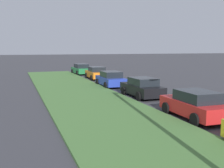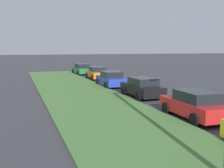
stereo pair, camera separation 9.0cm
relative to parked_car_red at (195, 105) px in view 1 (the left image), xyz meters
name	(u,v)px [view 1 (the left image)]	position (x,y,z in m)	size (l,w,h in m)	color
grass_median	(120,123)	(0.15, 4.15, -0.66)	(60.00, 6.00, 0.12)	#477238
parked_car_red	(195,105)	(0.00, 0.00, 0.00)	(4.32, 2.06, 1.47)	red
parked_car_black	(142,88)	(6.65, -0.10, 0.00)	(4.33, 2.08, 1.47)	black
parked_car_blue	(111,79)	(12.70, 0.30, 0.00)	(4.32, 2.06, 1.47)	#23389E
parked_car_orange	(96,73)	(19.27, -0.20, 0.00)	(4.35, 2.11, 1.47)	orange
parked_car_green	(81,69)	(25.63, 0.18, 0.00)	(4.37, 2.16, 1.47)	#1E6B38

